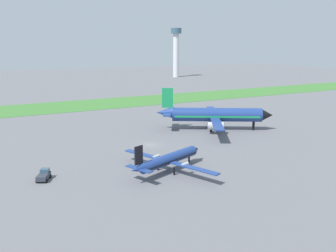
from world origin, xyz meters
The scene contains 6 objects.
ground_plane centered at (0.00, 0.00, 0.00)m, with size 600.00×600.00×0.00m, color slate.
grass_taxiway_strip centered at (0.00, 68.39, 0.04)m, with size 360.00×28.00×0.08m, color #3D7533.
airplane_midfield_jet centered at (23.81, 6.36, 4.46)m, with size 31.45×31.47×12.38m.
airplane_foreground_turboprop centered at (-5.32, -19.64, 2.59)m, with size 19.49×22.49×7.08m.
pushback_tug_near_gate centered at (-28.09, -12.84, 0.91)m, with size 3.26×4.02×1.95m.
control_tower centered at (99.90, 167.29, 21.60)m, with size 8.00×8.00×36.63m.
Camera 1 is at (-37.49, -80.74, 24.93)m, focal length 38.98 mm.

